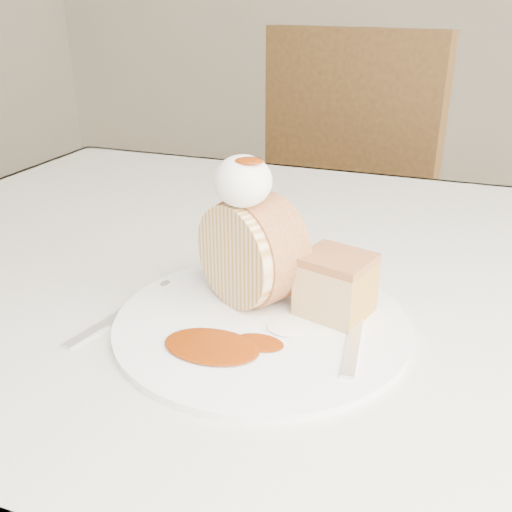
% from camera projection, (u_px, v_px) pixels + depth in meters
% --- Properties ---
extents(table, '(1.40, 0.90, 0.75)m').
position_uv_depth(table, '(342.00, 331.00, 0.75)').
color(table, beige).
rests_on(table, ground).
extents(chair_far, '(0.59, 0.59, 1.00)m').
position_uv_depth(chair_far, '(364.00, 192.00, 1.58)').
color(chair_far, brown).
rests_on(chair_far, ground).
extents(plate, '(0.38, 0.38, 0.01)m').
position_uv_depth(plate, '(262.00, 322.00, 0.59)').
color(plate, white).
rests_on(plate, table).
extents(roulade_slice, '(0.13, 0.11, 0.11)m').
position_uv_depth(roulade_slice, '(252.00, 251.00, 0.60)').
color(roulade_slice, beige).
rests_on(roulade_slice, plate).
extents(cake_chunk, '(0.08, 0.08, 0.06)m').
position_uv_depth(cake_chunk, '(335.00, 288.00, 0.59)').
color(cake_chunk, '#AC6E41').
rests_on(cake_chunk, plate).
extents(whipped_cream, '(0.06, 0.06, 0.05)m').
position_uv_depth(whipped_cream, '(243.00, 181.00, 0.56)').
color(whipped_cream, white).
rests_on(whipped_cream, roulade_slice).
extents(caramel_drizzle, '(0.03, 0.02, 0.01)m').
position_uv_depth(caramel_drizzle, '(249.00, 154.00, 0.54)').
color(caramel_drizzle, '#772804').
rests_on(caramel_drizzle, whipped_cream).
extents(caramel_pool, '(0.11, 0.09, 0.00)m').
position_uv_depth(caramel_pool, '(212.00, 346.00, 0.53)').
color(caramel_pool, '#772804').
rests_on(caramel_pool, plate).
extents(fork, '(0.04, 0.18, 0.00)m').
position_uv_depth(fork, '(354.00, 338.00, 0.55)').
color(fork, silver).
rests_on(fork, plate).
extents(spoon, '(0.05, 0.16, 0.00)m').
position_uv_depth(spoon, '(114.00, 319.00, 0.60)').
color(spoon, silver).
rests_on(spoon, table).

